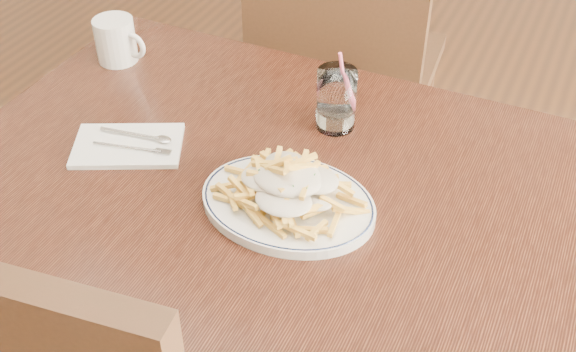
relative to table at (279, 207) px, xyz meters
The scene contains 8 objects.
table is the anchor object (origin of this frame).
chair_far 0.76m from the table, 102.01° to the left, with size 0.51×0.51×1.02m.
fries_plate 0.13m from the table, 53.91° to the right, with size 0.34×0.30×0.02m.
loaded_fries 0.16m from the table, 53.91° to the right, with size 0.26×0.22×0.07m.
napkin 0.31m from the table, behind, with size 0.20×0.13×0.01m, color silver.
cutlery 0.31m from the table, behind, with size 0.17×0.09×0.01m.
water_glass 0.23m from the table, 79.15° to the left, with size 0.08×0.08×0.17m.
coffee_mug 0.55m from the table, 156.48° to the left, with size 0.12×0.09×0.10m.
Camera 1 is at (0.43, -0.90, 1.57)m, focal length 45.00 mm.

